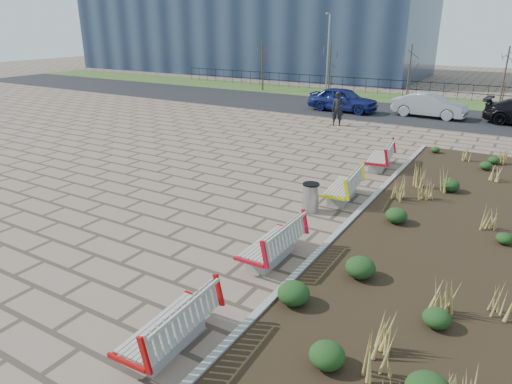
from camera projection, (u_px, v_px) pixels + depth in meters
The scene contains 20 objects.
ground at pixel (145, 250), 11.59m from camera, with size 120.00×120.00×0.00m, color #715E4E.
planting_bed at pixel (441, 230), 12.57m from camera, with size 4.50×18.00×0.10m, color black.
planting_curb at pixel (359, 212), 13.69m from camera, with size 0.16×18.00×0.15m, color gray.
grass_verge_far at pixel (411, 99), 34.08m from camera, with size 80.00×5.00×0.04m, color #33511E.
road at pixel (388, 112), 29.26m from camera, with size 80.00×7.00×0.02m, color black.
bench_a at pixel (168, 323), 7.96m from camera, with size 0.90×2.10×1.00m, color #AD0B0C, non-canonical shape.
bench_b at pixel (271, 241), 10.93m from camera, with size 0.90×2.10×1.00m, color red, non-canonical shape.
bench_c at pixel (342, 185), 14.71m from camera, with size 0.90×2.10×1.00m, color yellow, non-canonical shape.
bench_d at pixel (379, 156), 17.96m from camera, with size 0.90×2.10×1.00m, color #B20B16, non-canonical shape.
litter_bin at pixel (311, 198), 13.80m from camera, with size 0.49×0.49×0.88m, color #B2B2B7.
pedestrian at pixel (338, 109), 25.24m from camera, with size 0.68×0.45×1.87m, color black.
car_blue at pixel (343, 99), 29.34m from camera, with size 1.79×4.44×1.51m, color navy.
car_silver at pixel (429, 105), 27.56m from camera, with size 1.50×4.29×1.41m, color gray.
tree_a at pixel (262, 66), 37.96m from camera, with size 1.40×1.40×4.00m, color #4C3D2D, non-canonical shape.
tree_b at pixel (330, 69), 35.06m from camera, with size 1.40×1.40×4.00m, color #4C3D2D, non-canonical shape.
tree_c at pixel (409, 74), 32.17m from camera, with size 1.40×1.40×4.00m, color #4C3D2D, non-canonical shape.
tree_d at pixel (504, 79), 29.27m from camera, with size 1.40×1.40×4.00m, color #4C3D2D, non-canonical shape.
lamp_west at pixel (328, 56), 34.31m from camera, with size 0.24×0.60×6.00m, color gray, non-canonical shape.
railing_fence at pixel (416, 89), 35.07m from camera, with size 44.00×0.10×1.20m, color black, non-canonical shape.
building_glass at pixel (246, 3), 51.72m from camera, with size 40.00×14.00×15.00m, color #192338.
Camera 1 is at (7.75, -7.41, 5.42)m, focal length 32.00 mm.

